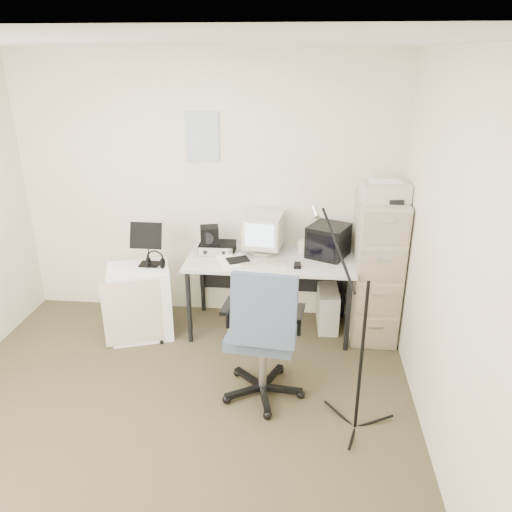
# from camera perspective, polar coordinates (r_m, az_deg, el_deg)

# --- Properties ---
(floor) EXTENTS (3.60, 3.60, 0.01)m
(floor) POSITION_cam_1_polar(r_m,az_deg,el_deg) (3.77, -10.39, -18.92)
(floor) COLOR #3F3924
(floor) RESTS_ON ground
(ceiling) EXTENTS (3.60, 3.60, 0.01)m
(ceiling) POSITION_cam_1_polar(r_m,az_deg,el_deg) (2.85, -14.12, 22.60)
(ceiling) COLOR white
(ceiling) RESTS_ON ground
(wall_back) EXTENTS (3.60, 0.02, 2.50)m
(wall_back) POSITION_cam_1_polar(r_m,az_deg,el_deg) (4.75, -5.63, 7.49)
(wall_back) COLOR beige
(wall_back) RESTS_ON ground
(wall_right) EXTENTS (0.02, 3.60, 2.50)m
(wall_right) POSITION_cam_1_polar(r_m,az_deg,el_deg) (3.09, 21.86, -2.39)
(wall_right) COLOR beige
(wall_right) RESTS_ON ground
(wall_calendar) EXTENTS (0.30, 0.02, 0.44)m
(wall_calendar) POSITION_cam_1_polar(r_m,az_deg,el_deg) (4.64, -6.15, 13.44)
(wall_calendar) COLOR white
(wall_calendar) RESTS_ON wall_back
(filing_cabinet) EXTENTS (0.40, 0.60, 1.30)m
(filing_cabinet) POSITION_cam_1_polar(r_m,az_deg,el_deg) (4.60, 13.55, -1.45)
(filing_cabinet) COLOR #9C8E6F
(filing_cabinet) RESTS_ON floor
(printer) EXTENTS (0.42, 0.32, 0.15)m
(printer) POSITION_cam_1_polar(r_m,az_deg,el_deg) (4.33, 14.47, 7.15)
(printer) COLOR beige
(printer) RESTS_ON filing_cabinet
(desk) EXTENTS (1.50, 0.70, 0.73)m
(desk) POSITION_cam_1_polar(r_m,az_deg,el_deg) (4.66, 1.60, -4.38)
(desk) COLOR beige
(desk) RESTS_ON floor
(crt_monitor) EXTENTS (0.37, 0.39, 0.37)m
(crt_monitor) POSITION_cam_1_polar(r_m,az_deg,el_deg) (4.57, 0.87, 2.61)
(crt_monitor) COLOR beige
(crt_monitor) RESTS_ON desk
(crt_tv) EXTENTS (0.43, 0.44, 0.29)m
(crt_tv) POSITION_cam_1_polar(r_m,az_deg,el_deg) (4.55, 8.26, 1.74)
(crt_tv) COLOR black
(crt_tv) RESTS_ON desk
(desk_speaker) EXTENTS (0.09, 0.09, 0.13)m
(desk_speaker) POSITION_cam_1_polar(r_m,az_deg,el_deg) (4.59, 5.41, 1.03)
(desk_speaker) COLOR beige
(desk_speaker) RESTS_ON desk
(keyboard) EXTENTS (0.43, 0.26, 0.02)m
(keyboard) POSITION_cam_1_polar(r_m,az_deg,el_deg) (4.36, 0.70, -0.82)
(keyboard) COLOR beige
(keyboard) RESTS_ON desk
(mouse) EXTENTS (0.06, 0.10, 0.03)m
(mouse) POSITION_cam_1_polar(r_m,az_deg,el_deg) (4.32, 4.76, -1.07)
(mouse) COLOR black
(mouse) RESTS_ON desk
(radio_receiver) EXTENTS (0.33, 0.24, 0.09)m
(radio_receiver) POSITION_cam_1_polar(r_m,az_deg,el_deg) (4.63, -4.43, 0.95)
(radio_receiver) COLOR black
(radio_receiver) RESTS_ON desk
(radio_speaker) EXTENTS (0.19, 0.19, 0.16)m
(radio_speaker) POSITION_cam_1_polar(r_m,az_deg,el_deg) (4.57, -5.34, 2.38)
(radio_speaker) COLOR black
(radio_speaker) RESTS_ON radio_receiver
(papers) EXTENTS (0.35, 0.39, 0.02)m
(papers) POSITION_cam_1_polar(r_m,az_deg,el_deg) (4.41, -2.58, -0.61)
(papers) COLOR white
(papers) RESTS_ON desk
(pc_tower) EXTENTS (0.20, 0.42, 0.38)m
(pc_tower) POSITION_cam_1_polar(r_m,az_deg,el_deg) (4.82, 8.19, -5.93)
(pc_tower) COLOR beige
(pc_tower) RESTS_ON floor
(office_chair) EXTENTS (0.70, 0.70, 1.11)m
(office_chair) POSITION_cam_1_polar(r_m,az_deg,el_deg) (3.70, 0.78, -8.59)
(office_chair) COLOR #505971
(office_chair) RESTS_ON floor
(side_cart) EXTENTS (0.65, 0.58, 0.67)m
(side_cart) POSITION_cam_1_polar(r_m,az_deg,el_deg) (4.71, -13.04, -5.09)
(side_cart) COLOR white
(side_cart) RESTS_ON floor
(music_stand) EXTENTS (0.32, 0.23, 0.42)m
(music_stand) POSITION_cam_1_polar(r_m,az_deg,el_deg) (4.54, -12.28, 1.42)
(music_stand) COLOR black
(music_stand) RESTS_ON side_cart
(headphones) EXTENTS (0.23, 0.23, 0.03)m
(headphones) POSITION_cam_1_polar(r_m,az_deg,el_deg) (4.53, -11.45, -0.66)
(headphones) COLOR black
(headphones) RESTS_ON side_cart
(mic_stand) EXTENTS (0.03, 0.03, 1.49)m
(mic_stand) POSITION_cam_1_polar(r_m,az_deg,el_deg) (3.36, 12.19, -8.90)
(mic_stand) COLOR black
(mic_stand) RESTS_ON floor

